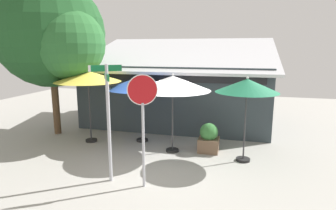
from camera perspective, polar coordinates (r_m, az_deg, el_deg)
ground_plane at (r=9.12m, az=-0.70°, el=-11.74°), size 28.00×28.00×0.10m
cafe_building at (r=13.70m, az=2.28°, el=2.83°), size 8.70×5.34×4.06m
street_sign_post at (r=7.48m, az=-12.00°, el=-1.56°), size 0.70×0.65×3.14m
stop_sign at (r=6.99m, az=-5.11°, el=-1.07°), size 0.69×0.34×2.92m
patio_umbrella_mustard_left at (r=10.89m, az=-15.87°, el=5.50°), size 2.45×2.45×2.79m
patio_umbrella_royal_blue_center at (r=10.59m, az=-5.45°, el=4.49°), size 2.56×2.56×2.59m
patio_umbrella_ivory_right at (r=9.41m, az=0.93°, el=4.38°), size 2.56×2.56×2.71m
patio_umbrella_forest_green_far_right at (r=8.91m, az=15.67°, el=3.62°), size 1.92×1.92×2.70m
shade_tree at (r=12.21m, az=-22.10°, el=12.93°), size 4.65×4.29×6.27m
sidewalk_planter at (r=9.94m, az=8.22°, el=-6.64°), size 0.69×0.69×1.01m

